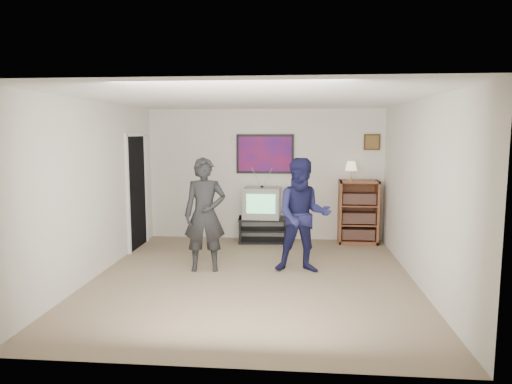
# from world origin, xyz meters

# --- Properties ---
(room_shell) EXTENTS (4.51, 5.00, 2.51)m
(room_shell) POSITION_xyz_m (0.00, 0.35, 1.25)
(room_shell) COLOR #726448
(room_shell) RESTS_ON ground
(media_stand) EXTENTS (0.96, 0.59, 0.46)m
(media_stand) POSITION_xyz_m (-0.02, 2.23, 0.23)
(media_stand) COLOR black
(media_stand) RESTS_ON room_shell
(crt_television) EXTENTS (0.70, 0.60, 0.57)m
(crt_television) POSITION_xyz_m (-0.04, 2.23, 0.75)
(crt_television) COLOR gray
(crt_television) RESTS_ON media_stand
(bookshelf) EXTENTS (0.72, 0.41, 1.18)m
(bookshelf) POSITION_xyz_m (1.75, 2.28, 0.59)
(bookshelf) COLOR brown
(bookshelf) RESTS_ON room_shell
(table_lamp) EXTENTS (0.22, 0.22, 0.36)m
(table_lamp) POSITION_xyz_m (1.61, 2.27, 1.36)
(table_lamp) COLOR #F9EDBC
(table_lamp) RESTS_ON bookshelf
(person_tall) EXTENTS (0.67, 0.49, 1.69)m
(person_tall) POSITION_xyz_m (-0.74, 0.35, 0.84)
(person_tall) COLOR black
(person_tall) RESTS_ON room_shell
(person_short) EXTENTS (0.84, 0.67, 1.69)m
(person_short) POSITION_xyz_m (0.70, 0.39, 0.84)
(person_short) COLOR #171840
(person_short) RESTS_ON room_shell
(controller_left) EXTENTS (0.06, 0.12, 0.03)m
(controller_left) POSITION_xyz_m (-0.73, 0.55, 1.16)
(controller_left) COLOR white
(controller_left) RESTS_ON person_tall
(controller_right) EXTENTS (0.06, 0.12, 0.03)m
(controller_right) POSITION_xyz_m (0.70, 0.66, 1.10)
(controller_right) COLOR white
(controller_right) RESTS_ON person_short
(poster) EXTENTS (1.10, 0.03, 0.75)m
(poster) POSITION_xyz_m (0.00, 2.48, 1.65)
(poster) COLOR black
(poster) RESTS_ON room_shell
(air_vent) EXTENTS (0.28, 0.02, 0.14)m
(air_vent) POSITION_xyz_m (-0.55, 2.48, 1.95)
(air_vent) COLOR white
(air_vent) RESTS_ON room_shell
(small_picture) EXTENTS (0.30, 0.03, 0.30)m
(small_picture) POSITION_xyz_m (2.00, 2.48, 1.88)
(small_picture) COLOR #332310
(small_picture) RESTS_ON room_shell
(doorway) EXTENTS (0.03, 0.85, 2.00)m
(doorway) POSITION_xyz_m (-2.23, 1.60, 1.00)
(doorway) COLOR black
(doorway) RESTS_ON room_shell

